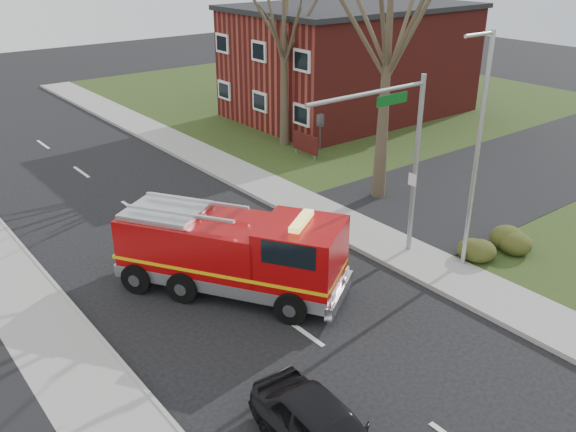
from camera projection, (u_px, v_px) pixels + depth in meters
ground at (302, 331)px, 18.62m from camera, size 120.00×120.00×0.00m
sidewalk_right at (434, 268)px, 22.09m from camera, size 2.40×80.00×0.15m
sidewalk_left at (109, 418)px, 15.09m from camera, size 2.40×80.00×0.15m
cross_street_right at (565, 153)px, 34.10m from camera, size 30.00×8.00×0.15m
brick_building at (351, 61)px, 40.75m from camera, size 15.40×10.40×7.25m
health_center_sign at (305, 143)px, 33.15m from camera, size 0.12×2.00×1.40m
hedge_corner at (505, 244)px, 22.75m from camera, size 2.80×2.00×0.90m
bare_tree_near at (389, 33)px, 25.25m from camera, size 6.00×6.00×12.00m
bare_tree_far at (284, 31)px, 32.93m from camera, size 5.25×5.25×10.50m
traffic_signal_mast at (393, 140)px, 20.71m from camera, size 5.29×0.18×6.80m
streetlight_pole at (477, 148)px, 20.43m from camera, size 1.48×0.16×8.40m
fire_engine at (234, 254)px, 20.30m from camera, size 6.17×7.71×3.03m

